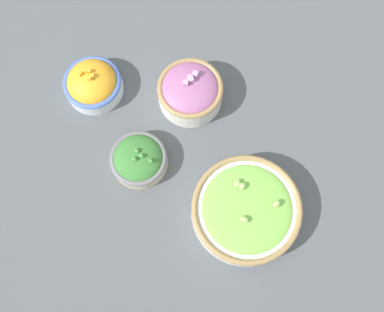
{
  "coord_description": "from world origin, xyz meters",
  "views": [
    {
      "loc": [
        -0.23,
        0.07,
        0.87
      ],
      "look_at": [
        0.0,
        0.0,
        0.03
      ],
      "focal_mm": 40.0,
      "sensor_mm": 36.0,
      "label": 1
    }
  ],
  "objects_px": {
    "bowl_red_onion": "(190,91)",
    "bowl_broccoli": "(139,159)",
    "bowl_lettuce": "(246,210)",
    "bowl_squash": "(93,84)"
  },
  "relations": [
    {
      "from": "bowl_lettuce",
      "to": "bowl_squash",
      "type": "bearing_deg",
      "value": 32.93
    },
    {
      "from": "bowl_broccoli",
      "to": "bowl_squash",
      "type": "bearing_deg",
      "value": 15.37
    },
    {
      "from": "bowl_broccoli",
      "to": "bowl_squash",
      "type": "distance_m",
      "value": 0.2
    },
    {
      "from": "bowl_red_onion",
      "to": "bowl_squash",
      "type": "relative_size",
      "value": 1.11
    },
    {
      "from": "bowl_red_onion",
      "to": "bowl_squash",
      "type": "height_order",
      "value": "bowl_red_onion"
    },
    {
      "from": "bowl_red_onion",
      "to": "bowl_broccoli",
      "type": "distance_m",
      "value": 0.18
    },
    {
      "from": "bowl_lettuce",
      "to": "bowl_red_onion",
      "type": "distance_m",
      "value": 0.28
    },
    {
      "from": "bowl_lettuce",
      "to": "bowl_broccoli",
      "type": "xyz_separation_m",
      "value": [
        0.16,
        0.18,
        -0.01
      ]
    },
    {
      "from": "bowl_red_onion",
      "to": "bowl_squash",
      "type": "xyz_separation_m",
      "value": [
        0.08,
        0.2,
        -0.01
      ]
    },
    {
      "from": "bowl_red_onion",
      "to": "bowl_squash",
      "type": "bearing_deg",
      "value": 67.63
    }
  ]
}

